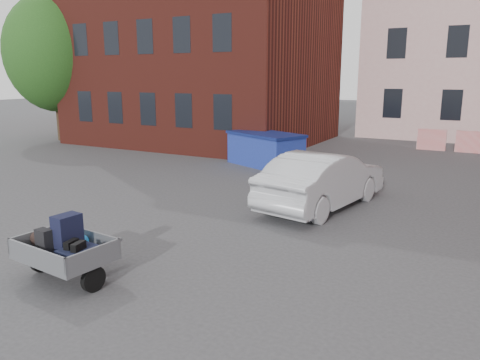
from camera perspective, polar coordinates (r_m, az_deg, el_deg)
The scene contains 8 objects.
ground at distance 10.93m, azimuth -0.88°, elevation -6.11°, with size 120.00×120.00×0.00m, color #38383A.
building_brick at distance 26.37m, azimuth -4.28°, elevation 20.19°, with size 12.00×10.00×14.00m, color #591E16.
far_building at distance 39.90m, azimuth -10.67°, elevation 13.11°, with size 6.00×6.00×8.00m, color maroon.
tree at distance 27.79m, azimuth -21.68°, elevation 15.19°, with size 5.28×5.28×8.30m.
barriers at distance 24.21m, azimuth 26.30°, elevation 4.18°, with size 4.70×0.18×1.00m.
trailer at distance 8.68m, azimuth -20.66°, elevation -7.76°, with size 1.70×1.87×1.20m.
dumpster at distance 18.60m, azimuth 3.10°, elevation 3.78°, with size 3.51×2.74×1.31m.
silver_car at distance 12.82m, azimuth 10.07°, elevation 0.03°, with size 1.60×4.60×1.52m, color #B5B8BD.
Camera 1 is at (5.10, -9.01, 3.51)m, focal length 35.00 mm.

